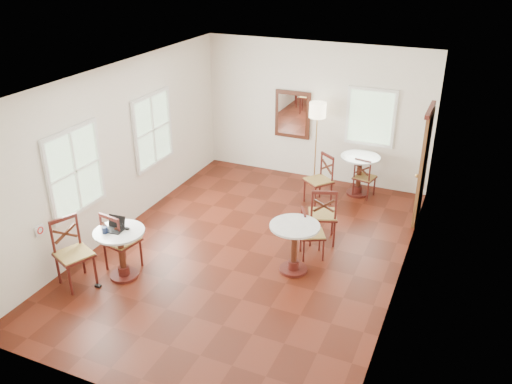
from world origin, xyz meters
TOP-DOWN VIEW (x-y plane):
  - ground at (0.00, 0.00)m, footprint 7.00×7.00m
  - room_shell at (-0.06, 0.27)m, footprint 5.02×7.02m
  - cafe_table_near at (-1.52, -1.48)m, footprint 0.78×0.78m
  - cafe_table_mid at (0.90, -0.25)m, footprint 0.79×0.79m
  - cafe_table_back at (1.16, 3.00)m, footprint 0.80×0.80m
  - chair_near_a at (-1.66, -1.30)m, footprint 0.56×0.56m
  - chair_near_b at (-2.08, -1.91)m, footprint 0.66×0.66m
  - chair_mid_a at (1.04, 0.82)m, footprint 0.63×0.63m
  - chair_mid_b at (1.01, 0.28)m, footprint 0.54×0.54m
  - chair_back_a at (1.29, 2.92)m, footprint 0.47×0.47m
  - chair_back_b at (0.53, 2.27)m, footprint 0.66×0.66m
  - floor_lamp at (0.16, 3.15)m, footprint 0.35×0.35m
  - laptop at (-1.60, -1.45)m, footprint 0.30×0.26m
  - mouse at (-1.43, -1.39)m, footprint 0.12×0.09m
  - navy_mug at (-1.67, -1.61)m, footprint 0.13×0.09m
  - water_glass at (-1.48, -1.44)m, footprint 0.06×0.06m
  - power_adapter at (-1.72, -1.88)m, footprint 0.09×0.06m

SIDE VIEW (x-z plane):
  - ground at x=0.00m, z-range 0.00..0.00m
  - power_adapter at x=-1.72m, z-range 0.00..0.04m
  - chair_mid_b at x=1.01m, z-range 0.00..0.87m
  - chair_back_a at x=1.29m, z-range 0.00..0.87m
  - chair_back_b at x=0.53m, z-range 0.00..1.02m
  - cafe_table_near at x=-1.52m, z-range 0.10..0.93m
  - cafe_table_mid at x=0.90m, z-range 0.10..0.94m
  - chair_near_a at x=-1.66m, z-range 0.00..1.04m
  - cafe_table_back at x=1.16m, z-range 0.10..0.95m
  - chair_mid_a at x=1.04m, z-range 0.00..1.07m
  - chair_near_b at x=-2.08m, z-range 0.00..1.09m
  - mouse at x=-1.43m, z-range 0.83..0.87m
  - laptop at x=-1.60m, z-range 0.78..0.98m
  - navy_mug at x=-1.67m, z-range 0.83..0.93m
  - water_glass at x=-1.48m, z-range 0.83..0.94m
  - floor_lamp at x=0.16m, z-range 0.63..2.45m
  - room_shell at x=-0.06m, z-range 0.38..3.39m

